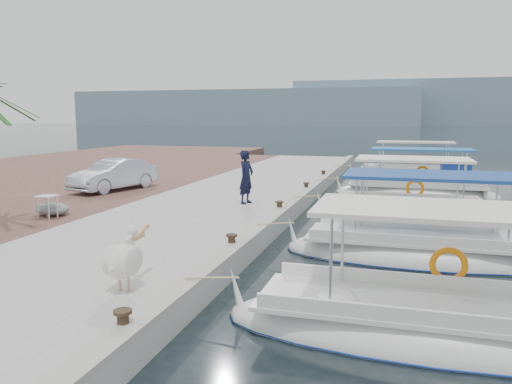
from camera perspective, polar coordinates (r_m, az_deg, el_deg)
ground at (r=15.58m, az=2.64°, el=-5.00°), size 400.00×400.00×0.00m
concrete_quay at (r=21.05m, az=-2.12°, el=-0.71°), size 6.00×40.00×0.50m
quay_curb at (r=20.32m, az=5.34°, el=-0.20°), size 0.44×40.00×0.12m
cobblestone_strip at (r=23.09m, az=-13.99°, el=-0.13°), size 4.00×40.00×0.50m
distant_hills at (r=217.82m, az=23.31°, el=9.00°), size 330.00×60.00×18.00m
fishing_caique_a at (r=9.10m, az=19.49°, el=-14.84°), size 7.13×2.21×2.83m
fishing_caique_b at (r=13.75m, az=18.09°, el=-6.74°), size 7.01×2.40×2.83m
fishing_caique_c at (r=18.61m, az=16.75°, el=-2.71°), size 6.45×2.44×2.83m
fishing_caique_d at (r=24.13m, az=18.02°, el=-0.08°), size 7.38×2.21×2.83m
fishing_caique_e at (r=30.56m, az=17.25°, el=1.60°), size 7.16×2.05×2.83m
mooring_bollards at (r=16.94m, az=2.69°, el=-1.49°), size 0.28×20.28×0.33m
pelican at (r=9.50m, az=-14.83°, el=-7.45°), size 0.54×1.46×1.14m
fisherman at (r=18.18m, az=-1.12°, el=1.72°), size 0.63×0.81×1.96m
parked_car at (r=22.42m, az=-15.93°, el=1.90°), size 2.43×4.28×1.33m
tarp_bundle at (r=17.43m, az=-22.24°, el=-1.82°), size 1.10×0.90×0.40m
folding_table at (r=16.89m, az=-22.77°, el=-1.06°), size 0.55×0.55×0.73m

